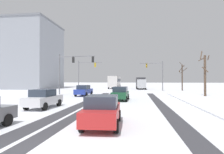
{
  "coord_description": "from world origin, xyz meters",
  "views": [
    {
      "loc": [
        3.19,
        -5.94,
        2.45
      ],
      "look_at": [
        0.0,
        18.64,
        2.8
      ],
      "focal_mm": 30.16,
      "sensor_mm": 36.0,
      "label": 1
    }
  ],
  "objects_px": {
    "traffic_signal_far_left": "(85,71)",
    "car_dark_green_second": "(120,93)",
    "box_truck_delivery": "(141,83)",
    "traffic_signal_near_left": "(72,66)",
    "car_red_fourth": "(102,111)",
    "car_white_third": "(44,99)",
    "office_building_far_left_block": "(20,56)",
    "bus_oncoming": "(115,81)",
    "bare_tree_sidewalk_far": "(182,76)",
    "traffic_signal_far_right": "(156,71)",
    "bare_tree_sidewalk_mid": "(205,73)",
    "car_blue_lead": "(84,90)"
  },
  "relations": [
    {
      "from": "car_red_fourth",
      "to": "traffic_signal_far_left",
      "type": "bearing_deg",
      "value": 107.32
    },
    {
      "from": "car_blue_lead",
      "to": "car_white_third",
      "type": "bearing_deg",
      "value": -90.2
    },
    {
      "from": "car_white_third",
      "to": "car_red_fourth",
      "type": "bearing_deg",
      "value": -41.99
    },
    {
      "from": "bus_oncoming",
      "to": "bare_tree_sidewalk_mid",
      "type": "height_order",
      "value": "bare_tree_sidewalk_mid"
    },
    {
      "from": "car_blue_lead",
      "to": "bare_tree_sidewalk_far",
      "type": "xyz_separation_m",
      "value": [
        18.23,
        16.47,
        2.42
      ]
    },
    {
      "from": "car_white_third",
      "to": "bare_tree_sidewalk_mid",
      "type": "relative_size",
      "value": 0.61
    },
    {
      "from": "bare_tree_sidewalk_far",
      "to": "bare_tree_sidewalk_mid",
      "type": "bearing_deg",
      "value": -90.7
    },
    {
      "from": "traffic_signal_far_right",
      "to": "car_red_fourth",
      "type": "relative_size",
      "value": 1.56
    },
    {
      "from": "car_dark_green_second",
      "to": "car_white_third",
      "type": "xyz_separation_m",
      "value": [
        -6.09,
        -6.87,
        0.0
      ]
    },
    {
      "from": "car_white_third",
      "to": "car_dark_green_second",
      "type": "bearing_deg",
      "value": 48.45
    },
    {
      "from": "car_red_fourth",
      "to": "bare_tree_sidewalk_mid",
      "type": "bearing_deg",
      "value": 58.8
    },
    {
      "from": "car_white_third",
      "to": "office_building_far_left_block",
      "type": "height_order",
      "value": "office_building_far_left_block"
    },
    {
      "from": "bus_oncoming",
      "to": "bare_tree_sidewalk_far",
      "type": "xyz_separation_m",
      "value": [
        16.45,
        -9.24,
        1.24
      ]
    },
    {
      "from": "traffic_signal_far_left",
      "to": "box_truck_delivery",
      "type": "height_order",
      "value": "traffic_signal_far_left"
    },
    {
      "from": "traffic_signal_far_left",
      "to": "box_truck_delivery",
      "type": "relative_size",
      "value": 0.87
    },
    {
      "from": "car_dark_green_second",
      "to": "car_red_fourth",
      "type": "bearing_deg",
      "value": -89.53
    },
    {
      "from": "car_white_third",
      "to": "bus_oncoming",
      "type": "bearing_deg",
      "value": 87.26
    },
    {
      "from": "traffic_signal_near_left",
      "to": "car_red_fourth",
      "type": "xyz_separation_m",
      "value": [
        8.33,
        -18.63,
        -3.82
      ]
    },
    {
      "from": "traffic_signal_near_left",
      "to": "car_red_fourth",
      "type": "distance_m",
      "value": 20.76
    },
    {
      "from": "traffic_signal_near_left",
      "to": "bare_tree_sidewalk_mid",
      "type": "xyz_separation_m",
      "value": [
        20.23,
        1.03,
        -1.26
      ]
    },
    {
      "from": "traffic_signal_far_left",
      "to": "bare_tree_sidewalk_far",
      "type": "bearing_deg",
      "value": 14.9
    },
    {
      "from": "traffic_signal_far_right",
      "to": "car_red_fourth",
      "type": "distance_m",
      "value": 33.43
    },
    {
      "from": "traffic_signal_far_right",
      "to": "box_truck_delivery",
      "type": "distance_m",
      "value": 8.13
    },
    {
      "from": "car_dark_green_second",
      "to": "office_building_far_left_block",
      "type": "relative_size",
      "value": 0.2
    },
    {
      "from": "traffic_signal_far_right",
      "to": "bus_oncoming",
      "type": "bearing_deg",
      "value": 133.9
    },
    {
      "from": "traffic_signal_far_right",
      "to": "car_dark_green_second",
      "type": "relative_size",
      "value": 1.56
    },
    {
      "from": "car_dark_green_second",
      "to": "car_red_fourth",
      "type": "relative_size",
      "value": 1.0
    },
    {
      "from": "car_red_fourth",
      "to": "office_building_far_left_block",
      "type": "xyz_separation_m",
      "value": [
        -31.23,
        39.83,
        8.43
      ]
    },
    {
      "from": "traffic_signal_far_right",
      "to": "traffic_signal_near_left",
      "type": "distance_m",
      "value": 20.2
    },
    {
      "from": "bus_oncoming",
      "to": "box_truck_delivery",
      "type": "relative_size",
      "value": 1.47
    },
    {
      "from": "traffic_signal_far_left",
      "to": "bare_tree_sidewalk_mid",
      "type": "height_order",
      "value": "bare_tree_sidewalk_mid"
    },
    {
      "from": "car_white_third",
      "to": "traffic_signal_far_right",
      "type": "bearing_deg",
      "value": 65.4
    },
    {
      "from": "traffic_signal_far_left",
      "to": "car_dark_green_second",
      "type": "relative_size",
      "value": 1.56
    },
    {
      "from": "bare_tree_sidewalk_mid",
      "to": "office_building_far_left_block",
      "type": "xyz_separation_m",
      "value": [
        -43.13,
        20.18,
        5.87
      ]
    },
    {
      "from": "car_red_fourth",
      "to": "bus_oncoming",
      "type": "relative_size",
      "value": 0.38
    },
    {
      "from": "traffic_signal_near_left",
      "to": "car_blue_lead",
      "type": "xyz_separation_m",
      "value": [
        2.18,
        -0.7,
        -3.82
      ]
    },
    {
      "from": "traffic_signal_far_left",
      "to": "bus_oncoming",
      "type": "height_order",
      "value": "traffic_signal_far_left"
    },
    {
      "from": "box_truck_delivery",
      "to": "car_blue_lead",
      "type": "bearing_deg",
      "value": -112.75
    },
    {
      "from": "traffic_signal_far_right",
      "to": "box_truck_delivery",
      "type": "xyz_separation_m",
      "value": [
        -3.27,
        6.92,
        -2.73
      ]
    },
    {
      "from": "office_building_far_left_block",
      "to": "traffic_signal_near_left",
      "type": "bearing_deg",
      "value": -42.79
    },
    {
      "from": "car_blue_lead",
      "to": "car_red_fourth",
      "type": "bearing_deg",
      "value": -71.07
    },
    {
      "from": "traffic_signal_far_left",
      "to": "car_white_third",
      "type": "xyz_separation_m",
      "value": [
        2.79,
        -23.22,
        -3.56
      ]
    },
    {
      "from": "bus_oncoming",
      "to": "bare_tree_sidewalk_far",
      "type": "height_order",
      "value": "bare_tree_sidewalk_far"
    },
    {
      "from": "car_white_third",
      "to": "car_red_fourth",
      "type": "relative_size",
      "value": 1.0
    },
    {
      "from": "box_truck_delivery",
      "to": "bare_tree_sidewalk_far",
      "type": "bearing_deg",
      "value": -29.5
    },
    {
      "from": "traffic_signal_far_right",
      "to": "traffic_signal_far_left",
      "type": "bearing_deg",
      "value": -165.74
    },
    {
      "from": "car_dark_green_second",
      "to": "box_truck_delivery",
      "type": "distance_m",
      "value": 27.31
    },
    {
      "from": "traffic_signal_far_left",
      "to": "car_red_fourth",
      "type": "height_order",
      "value": "traffic_signal_far_left"
    },
    {
      "from": "car_red_fourth",
      "to": "traffic_signal_far_right",
      "type": "bearing_deg",
      "value": 79.24
    },
    {
      "from": "bus_oncoming",
      "to": "bare_tree_sidewalk_mid",
      "type": "xyz_separation_m",
      "value": [
        16.27,
        -23.99,
        1.39
      ]
    }
  ]
}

